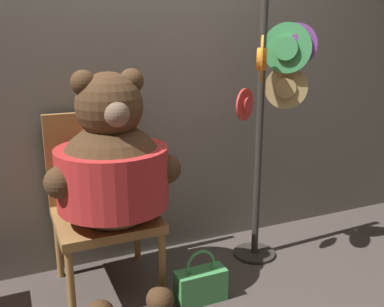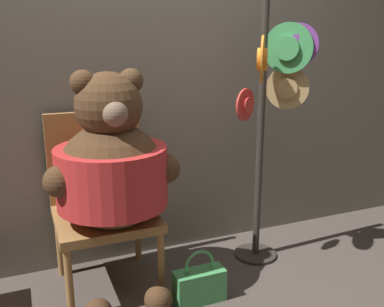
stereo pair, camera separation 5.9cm
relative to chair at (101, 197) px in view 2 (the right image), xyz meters
name	(u,v)px [view 2 (the right image)]	position (x,y,z in m)	size (l,w,h in m)	color
ground_plane	(180,294)	(0.35, -0.33, -0.53)	(14.00, 14.00, 0.00)	#4C423D
wall_back	(144,85)	(0.35, 0.29, 0.61)	(8.00, 0.10, 2.27)	slate
chair	(101,197)	(0.00, 0.00, 0.00)	(0.55, 0.55, 1.01)	#9E703D
teddy_bear	(112,169)	(0.03, -0.19, 0.22)	(0.71, 0.63, 1.27)	#4C331E
hat_display_rack	(271,112)	(1.01, -0.18, 0.46)	(0.48, 0.41, 1.63)	#332D28
handbag_on_ground	(199,284)	(0.44, -0.43, -0.43)	(0.28, 0.12, 0.31)	#479E56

